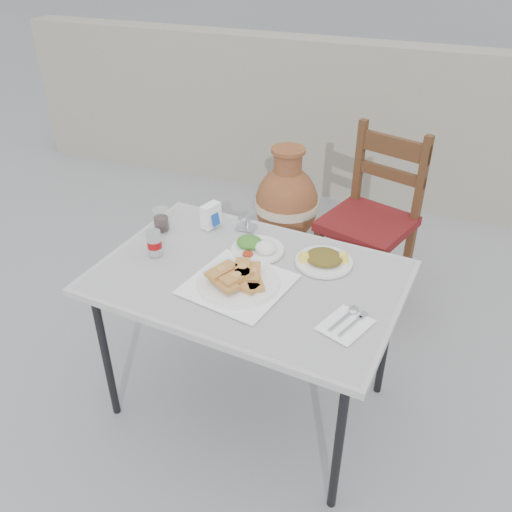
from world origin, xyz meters
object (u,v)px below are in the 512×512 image
at_px(salad_rice_plate, 257,247).
at_px(salad_chopped_plate, 324,259).
at_px(terracotta_urn, 287,205).
at_px(cola_glass, 161,221).
at_px(condiment_caddy, 246,224).
at_px(napkin_holder, 211,215).
at_px(cafe_table, 249,284).
at_px(pide_plate, 238,277).
at_px(soda_can, 154,243).
at_px(chair, 371,218).

distance_m(salad_rice_plate, salad_chopped_plate, 0.30).
bearing_deg(salad_chopped_plate, terracotta_urn, 114.21).
relative_size(salad_chopped_plate, cola_glass, 2.29).
bearing_deg(condiment_caddy, napkin_holder, -166.65).
relative_size(cafe_table, pide_plate, 2.97).
height_order(salad_rice_plate, soda_can, soda_can).
distance_m(cafe_table, condiment_caddy, 0.38).
bearing_deg(pide_plate, cola_glass, 150.80).
relative_size(cafe_table, salad_rice_plate, 5.65).
xyz_separation_m(salad_rice_plate, cola_glass, (-0.48, 0.02, 0.03)).
height_order(cafe_table, terracotta_urn, cafe_table).
relative_size(cola_glass, terracotta_urn, 0.14).
bearing_deg(soda_can, napkin_holder, 67.61).
xyz_separation_m(cola_glass, terracotta_urn, (0.24, 1.18, -0.45)).
relative_size(salad_rice_plate, condiment_caddy, 2.59).
height_order(salad_chopped_plate, condiment_caddy, condiment_caddy).
xyz_separation_m(soda_can, cola_glass, (-0.08, 0.20, -0.01)).
xyz_separation_m(napkin_holder, condiment_caddy, (0.16, 0.04, -0.04)).
bearing_deg(condiment_caddy, chair, 56.01).
xyz_separation_m(pide_plate, soda_can, (-0.42, 0.08, 0.02)).
bearing_deg(salad_rice_plate, soda_can, -155.95).
bearing_deg(chair, condiment_caddy, -105.36).
height_order(condiment_caddy, chair, chair).
xyz_separation_m(salad_chopped_plate, soda_can, (-0.70, -0.19, 0.04)).
distance_m(salad_rice_plate, cola_glass, 0.48).
height_order(cola_glass, napkin_holder, napkin_holder).
distance_m(cola_glass, napkin_holder, 0.23).
height_order(cola_glass, condiment_caddy, cola_glass).
relative_size(soda_can, chair, 0.11).
height_order(cola_glass, chair, chair).
bearing_deg(salad_chopped_plate, condiment_caddy, 159.35).
relative_size(condiment_caddy, chair, 0.09).
bearing_deg(cafe_table, pide_plate, -98.54).
bearing_deg(salad_chopped_plate, napkin_holder, 168.41).
bearing_deg(soda_can, condiment_caddy, 50.20).
xyz_separation_m(napkin_holder, terracotta_urn, (0.04, 1.07, -0.46)).
height_order(cafe_table, chair, chair).
bearing_deg(cafe_table, chair, 72.32).
bearing_deg(cola_glass, soda_can, -68.41).
relative_size(chair, terracotta_urn, 1.38).
bearing_deg(chair, terracotta_urn, 170.74).
bearing_deg(salad_chopped_plate, salad_rice_plate, -178.34).
bearing_deg(napkin_holder, cola_glass, -133.94).
bearing_deg(terracotta_urn, pide_plate, -80.11).
height_order(salad_rice_plate, napkin_holder, napkin_holder).
distance_m(salad_rice_plate, napkin_holder, 0.31).
height_order(salad_chopped_plate, napkin_holder, napkin_holder).
xyz_separation_m(salad_rice_plate, condiment_caddy, (-0.12, 0.16, 0.00)).
bearing_deg(salad_chopped_plate, pide_plate, -136.29).
relative_size(napkin_holder, chair, 0.11).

